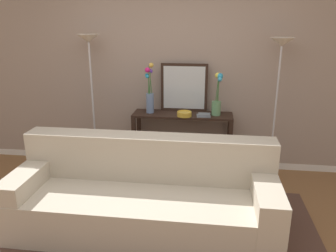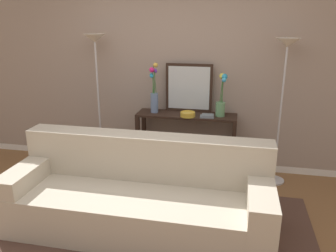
# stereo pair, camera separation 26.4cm
# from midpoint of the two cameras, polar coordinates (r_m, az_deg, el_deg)

# --- Properties ---
(ground_plane) EXTENTS (16.00, 16.00, 0.02)m
(ground_plane) POSITION_cam_midpoint_polar(r_m,az_deg,el_deg) (3.28, -6.71, -19.95)
(ground_plane) COLOR brown
(back_wall) EXTENTS (12.00, 0.15, 3.08)m
(back_wall) POSITION_cam_midpoint_polar(r_m,az_deg,el_deg) (4.54, -1.33, 12.09)
(back_wall) COLOR white
(back_wall) RESTS_ON ground
(area_rug) EXTENTS (3.36, 2.07, 0.01)m
(area_rug) POSITION_cam_midpoint_polar(r_m,az_deg,el_deg) (3.40, -6.77, -18.01)
(area_rug) COLOR #51382D
(area_rug) RESTS_ON ground
(couch) EXTENTS (2.50, 0.89, 0.88)m
(couch) POSITION_cam_midpoint_polar(r_m,az_deg,el_deg) (3.37, -6.27, -12.15)
(couch) COLOR #BCB29E
(couch) RESTS_ON ground
(console_table) EXTENTS (1.28, 0.36, 0.81)m
(console_table) POSITION_cam_midpoint_polar(r_m,az_deg,el_deg) (4.43, 0.73, -1.10)
(console_table) COLOR black
(console_table) RESTS_ON ground
(floor_lamp_left) EXTENTS (0.28, 0.28, 1.80)m
(floor_lamp_left) POSITION_cam_midpoint_polar(r_m,az_deg,el_deg) (4.48, -14.65, 9.83)
(floor_lamp_left) COLOR silver
(floor_lamp_left) RESTS_ON ground
(floor_lamp_right) EXTENTS (0.28, 0.28, 1.77)m
(floor_lamp_right) POSITION_cam_midpoint_polar(r_m,az_deg,el_deg) (4.21, 16.53, 8.95)
(floor_lamp_right) COLOR silver
(floor_lamp_right) RESTS_ON ground
(wall_mirror) EXTENTS (0.61, 0.02, 0.62)m
(wall_mirror) POSITION_cam_midpoint_polar(r_m,az_deg,el_deg) (4.42, 1.02, 6.47)
(wall_mirror) COLOR black
(wall_mirror) RESTS_ON console_table
(vase_tall_flowers) EXTENTS (0.12, 0.12, 0.65)m
(vase_tall_flowers) POSITION_cam_midpoint_polar(r_m,az_deg,el_deg) (4.36, -4.84, 5.25)
(vase_tall_flowers) COLOR #6B84AD
(vase_tall_flowers) RESTS_ON console_table
(vase_short_flowers) EXTENTS (0.13, 0.13, 0.53)m
(vase_short_flowers) POSITION_cam_midpoint_polar(r_m,az_deg,el_deg) (4.27, 6.53, 4.64)
(vase_short_flowers) COLOR #669E6B
(vase_short_flowers) RESTS_ON console_table
(fruit_bowl) EXTENTS (0.18, 0.18, 0.06)m
(fruit_bowl) POSITION_cam_midpoint_polar(r_m,az_deg,el_deg) (4.24, 1.00, 2.05)
(fruit_bowl) COLOR gold
(fruit_bowl) RESTS_ON console_table
(book_stack) EXTENTS (0.18, 0.14, 0.03)m
(book_stack) POSITION_cam_midpoint_polar(r_m,az_deg,el_deg) (4.24, 4.29, 1.82)
(book_stack) COLOR slate
(book_stack) RESTS_ON console_table
(book_row_under_console) EXTENTS (0.37, 0.18, 0.13)m
(book_row_under_console) POSITION_cam_midpoint_polar(r_m,az_deg,el_deg) (4.66, -3.41, -6.72)
(book_row_under_console) COLOR slate
(book_row_under_console) RESTS_ON ground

